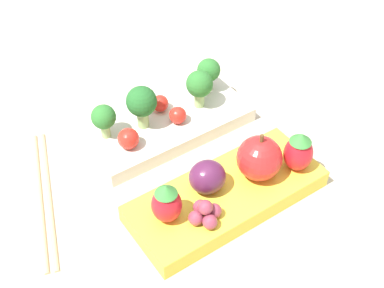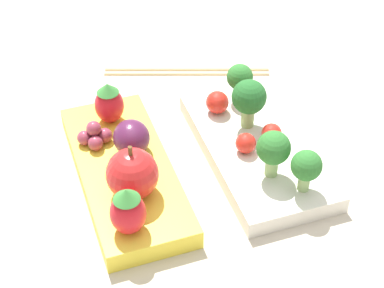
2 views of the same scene
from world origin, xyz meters
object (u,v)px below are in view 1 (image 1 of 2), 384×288
apple (259,158)px  strawberry_1 (166,203)px  broccoli_floret_1 (104,118)px  cherry_tomato_2 (178,115)px  broccoli_floret_3 (199,85)px  cherry_tomato_1 (157,104)px  broccoli_floret_0 (209,71)px  broccoli_floret_2 (142,103)px  cherry_tomato_0 (128,139)px  bento_box_fruit (227,196)px  bento_box_savoury (162,124)px  plum (207,177)px  grape_cluster (205,213)px  chopsticks_pair (44,195)px  strawberry_0 (299,151)px

apple → strawberry_1: bearing=-174.3°
broccoli_floret_1 → cherry_tomato_2: bearing=-9.5°
broccoli_floret_1 → broccoli_floret_3: size_ratio=0.87×
broccoli_floret_1 → cherry_tomato_1: bearing=12.2°
broccoli_floret_0 → broccoli_floret_2: 0.11m
cherry_tomato_2 → cherry_tomato_1: bearing=116.4°
cherry_tomato_0 → cherry_tomato_2: size_ratio=1.18×
bento_box_fruit → cherry_tomato_1: 0.16m
cherry_tomato_0 → apple: bearing=-43.6°
bento_box_savoury → broccoli_floret_2: broccoli_floret_2 is taller
plum → cherry_tomato_1: bearing=88.6°
cherry_tomato_1 → apple: (0.06, -0.15, 0.02)m
apple → plum: size_ratio=1.46×
cherry_tomato_0 → broccoli_floret_3: bearing=16.1°
bento_box_fruit → cherry_tomato_1: bearing=95.8°
bento_box_fruit → plum: bearing=151.5°
broccoli_floret_2 → bento_box_fruit: bearing=-73.3°
bento_box_fruit → apple: apple is taller
strawberry_1 → plum: (0.06, 0.02, -0.01)m
bento_box_fruit → grape_cluster: 0.05m
strawberry_1 → grape_cluster: bearing=-29.6°
cherry_tomato_0 → apple: apple is taller
apple → plum: 0.06m
bento_box_savoury → grape_cluster: bearing=-98.4°
bento_box_fruit → apple: 0.06m
bento_box_fruit → cherry_tomato_1: size_ratio=10.76×
broccoli_floret_2 → broccoli_floret_3: (0.08, 0.00, -0.00)m
cherry_tomato_2 → chopsticks_pair: size_ratio=0.10×
bento_box_savoury → plum: (-0.00, -0.13, 0.03)m
bento_box_savoury → strawberry_0: strawberry_0 is taller
broccoli_floret_3 → strawberry_0: size_ratio=1.02×
bento_box_savoury → bento_box_fruit: bento_box_fruit is taller
chopsticks_pair → strawberry_1: bearing=-44.5°
broccoli_floret_0 → broccoli_floret_3: bearing=-136.1°
cherry_tomato_1 → grape_cluster: bearing=-97.7°
broccoli_floret_2 → broccoli_floret_1: bearing=177.4°
broccoli_floret_0 → cherry_tomato_2: 0.08m
cherry_tomato_0 → chopsticks_pair: cherry_tomato_0 is taller
broccoli_floret_3 → grape_cluster: bearing=-114.8°
apple → strawberry_0: apple is taller
broccoli_floret_3 → cherry_tomato_2: 0.05m
broccoli_floret_1 → chopsticks_pair: size_ratio=0.22×
broccoli_floret_1 → strawberry_0: 0.23m
broccoli_floret_3 → plum: bearing=-113.2°
bento_box_fruit → strawberry_0: strawberry_0 is taller
broccoli_floret_0 → grape_cluster: size_ratio=1.25×
bento_box_fruit → cherry_tomato_0: cherry_tomato_0 is taller
broccoli_floret_0 → strawberry_0: (0.02, -0.17, -0.00)m
grape_cluster → strawberry_0: bearing=9.7°
bento_box_savoury → strawberry_1: (-0.06, -0.15, 0.04)m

